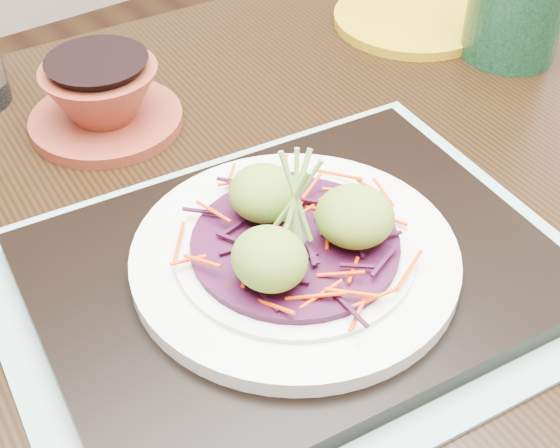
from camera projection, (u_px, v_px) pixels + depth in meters
dining_table at (242, 325)px, 0.74m from camera, size 1.36×0.97×0.81m
placemat at (294, 281)px, 0.63m from camera, size 0.50×0.41×0.00m
serving_tray at (295, 272)px, 0.63m from camera, size 0.43×0.35×0.02m
white_plate at (295, 256)px, 0.61m from camera, size 0.26×0.26×0.02m
cabbage_bed at (295, 244)px, 0.61m from camera, size 0.16×0.16×0.01m
carrot_julienne at (295, 236)px, 0.60m from camera, size 0.20×0.20×0.01m
guacamole_scoops at (296, 222)px, 0.59m from camera, size 0.14×0.13×0.04m
scallion_garnish at (296, 201)px, 0.58m from camera, size 0.06×0.06×0.09m
terracotta_bowl_set at (103, 100)px, 0.79m from camera, size 0.18×0.18×0.07m
yellow_plate at (412, 19)px, 0.97m from camera, size 0.22×0.22×0.01m
green_jar at (517, 3)px, 0.88m from camera, size 0.11×0.11×0.13m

